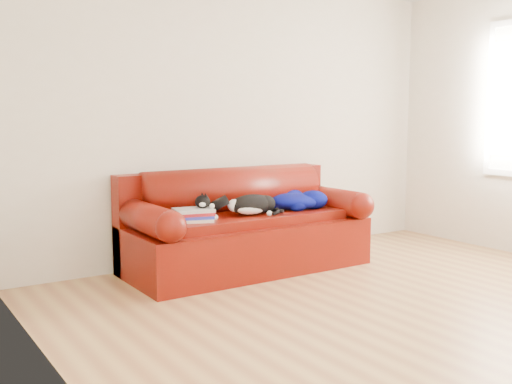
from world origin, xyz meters
TOP-DOWN VIEW (x-y plane):
  - ground at (0.00, 0.00)m, footprint 4.50×4.50m
  - room_shell at (0.12, 0.02)m, footprint 4.52×4.02m
  - sofa_base at (-0.28, 1.49)m, footprint 2.10×0.90m
  - sofa_back at (-0.28, 1.74)m, footprint 2.10×1.01m
  - book_stack at (-0.86, 1.39)m, footprint 0.40×0.35m
  - cat at (-0.30, 1.38)m, footprint 0.59×0.32m
  - blanket at (0.23, 1.47)m, footprint 0.56×0.50m

SIDE VIEW (x-z plane):
  - ground at x=0.00m, z-range 0.00..0.00m
  - sofa_base at x=-0.28m, z-range -0.01..0.49m
  - sofa_back at x=-0.28m, z-range 0.10..0.98m
  - book_stack at x=-0.86m, z-range 0.50..0.60m
  - blanket at x=0.23m, z-range 0.49..0.66m
  - cat at x=-0.30m, z-range 0.47..0.69m
  - room_shell at x=0.12m, z-range 0.36..2.97m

